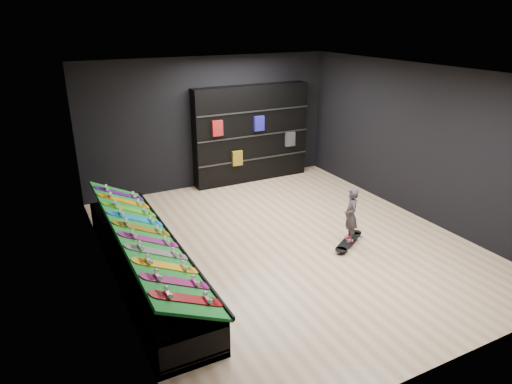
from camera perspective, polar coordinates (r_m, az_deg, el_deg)
name	(u,v)px	position (r m, az deg, el deg)	size (l,w,h in m)	color
floor	(286,242)	(8.31, 3.72, -6.31)	(6.00, 7.00, 0.01)	#D1B18D
ceiling	(290,72)	(7.42, 4.29, 14.70)	(6.00, 7.00, 0.01)	white
wall_back	(210,123)	(10.78, -5.73, 8.62)	(6.00, 0.02, 3.00)	black
wall_front	(459,253)	(5.29, 23.99, -7.01)	(6.00, 0.02, 3.00)	black
wall_left	(105,193)	(6.77, -18.37, -0.12)	(0.02, 7.00, 3.00)	black
wall_right	(418,142)	(9.58, 19.64, 5.88)	(0.02, 7.00, 3.00)	black
display_rack	(144,263)	(7.36, -13.77, -8.62)	(0.90, 4.50, 0.50)	black
turf_ramp	(145,236)	(7.15, -13.70, -5.34)	(1.00, 4.50, 0.04)	#0F631F
back_shelving	(251,134)	(11.08, -0.59, 7.27)	(2.90, 0.34, 2.32)	black
floor_skateboard	(349,243)	(8.37, 11.50, -6.21)	(0.98, 0.22, 0.09)	black
child	(350,225)	(8.22, 11.67, -4.09)	(0.22, 0.16, 0.59)	black
display_board_0	(187,299)	(5.55, -8.59, -13.04)	(0.98, 0.22, 0.09)	red
display_board_1	(176,281)	(5.89, -9.97, -10.92)	(0.98, 0.22, 0.09)	#E5198C
display_board_2	(166,266)	(6.24, -11.17, -9.03)	(0.98, 0.22, 0.09)	orange
display_board_3	(157,252)	(6.59, -12.24, -7.34)	(0.98, 0.22, 0.09)	black
display_board_4	(149,240)	(6.96, -13.19, -5.82)	(0.98, 0.22, 0.09)	#2626BF
display_board_5	(142,229)	(7.33, -14.03, -4.46)	(0.98, 0.22, 0.09)	yellow
display_board_6	(136,219)	(7.71, -14.80, -3.22)	(0.98, 0.22, 0.09)	blue
display_board_7	(130,209)	(8.09, -15.49, -2.11)	(0.98, 0.22, 0.09)	green
display_board_8	(125,201)	(8.48, -16.11, -1.09)	(0.98, 0.22, 0.09)	yellow
display_board_9	(120,193)	(8.86, -16.68, -0.16)	(0.98, 0.22, 0.09)	purple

